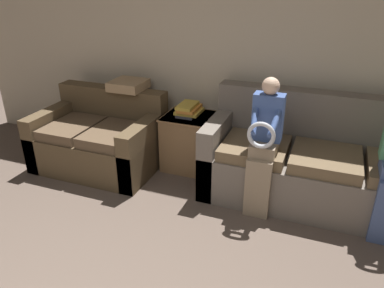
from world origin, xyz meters
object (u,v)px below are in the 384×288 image
(couch_main, at_px, (324,167))
(side_shelf, at_px, (188,141))
(couch_side, at_px, (101,140))
(throw_pillow, at_px, (128,85))
(book_stack, at_px, (188,110))
(child_left_seated, at_px, (264,142))

(couch_main, distance_m, side_shelf, 1.48)
(couch_side, bearing_deg, throw_pillow, 54.24)
(couch_main, xyz_separation_m, throw_pillow, (-2.19, 0.18, 0.54))
(book_stack, bearing_deg, couch_side, -161.37)
(child_left_seated, xyz_separation_m, throw_pillow, (-1.66, 0.54, 0.20))
(child_left_seated, height_order, book_stack, child_left_seated)
(child_left_seated, distance_m, side_shelf, 1.14)
(couch_main, xyz_separation_m, couch_side, (-2.42, -0.14, -0.05))
(couch_side, height_order, child_left_seated, child_left_seated)
(child_left_seated, bearing_deg, couch_main, 34.27)
(child_left_seated, relative_size, throw_pillow, 3.37)
(couch_main, relative_size, side_shelf, 3.63)
(side_shelf, xyz_separation_m, book_stack, (0.00, 0.00, 0.37))
(child_left_seated, relative_size, side_shelf, 2.01)
(side_shelf, distance_m, book_stack, 0.37)
(child_left_seated, bearing_deg, throw_pillow, 161.92)
(couch_main, relative_size, book_stack, 7.20)
(side_shelf, distance_m, throw_pillow, 0.92)
(couch_side, distance_m, throw_pillow, 0.71)
(book_stack, bearing_deg, couch_main, -7.07)
(book_stack, bearing_deg, child_left_seated, -30.32)
(couch_side, bearing_deg, couch_main, 3.31)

